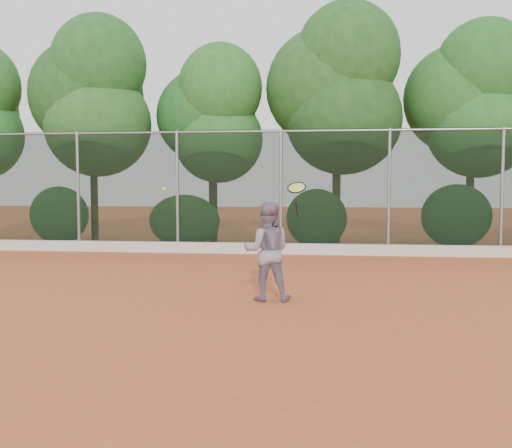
# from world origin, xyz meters

# --- Properties ---
(ground) EXTENTS (80.00, 80.00, 0.00)m
(ground) POSITION_xyz_m (0.00, 0.00, 0.00)
(ground) COLOR #BC562C
(ground) RESTS_ON ground
(concrete_curb) EXTENTS (24.00, 0.20, 0.30)m
(concrete_curb) POSITION_xyz_m (0.00, 6.82, 0.15)
(concrete_curb) COLOR silver
(concrete_curb) RESTS_ON ground
(tennis_player) EXTENTS (0.86, 0.70, 1.67)m
(tennis_player) POSITION_xyz_m (0.26, 0.39, 0.84)
(tennis_player) COLOR gray
(tennis_player) RESTS_ON ground
(chainlink_fence) EXTENTS (24.09, 0.09, 3.50)m
(chainlink_fence) POSITION_xyz_m (-0.00, 7.00, 1.86)
(chainlink_fence) COLOR black
(chainlink_fence) RESTS_ON ground
(foliage_backdrop) EXTENTS (23.70, 3.63, 7.55)m
(foliage_backdrop) POSITION_xyz_m (-0.55, 8.98, 4.40)
(foliage_backdrop) COLOR #3E2618
(foliage_backdrop) RESTS_ON ground
(tennis_racket) EXTENTS (0.36, 0.33, 0.59)m
(tennis_racket) POSITION_xyz_m (0.76, 0.26, 1.87)
(tennis_racket) COLOR black
(tennis_racket) RESTS_ON ground
(tennis_ball_in_flight) EXTENTS (0.07, 0.07, 0.07)m
(tennis_ball_in_flight) POSITION_xyz_m (-1.45, 0.19, 1.88)
(tennis_ball_in_flight) COLOR #F2F537
(tennis_ball_in_flight) RESTS_ON ground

